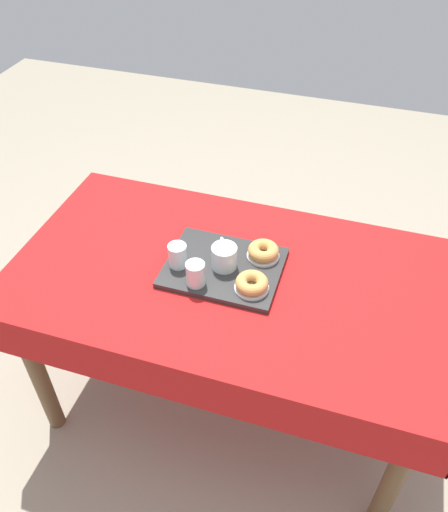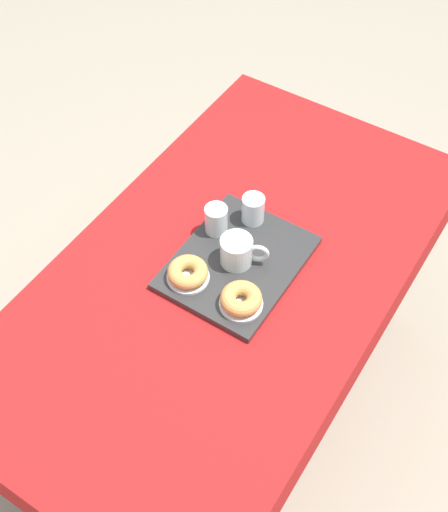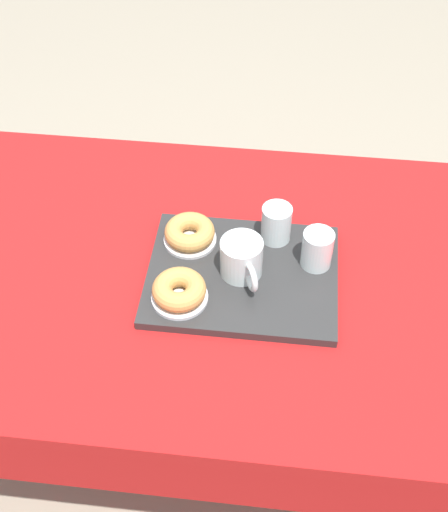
# 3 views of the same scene
# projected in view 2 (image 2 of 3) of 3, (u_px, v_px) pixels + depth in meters

# --- Properties ---
(ground_plane) EXTENTS (6.00, 6.00, 0.00)m
(ground_plane) POSITION_uv_depth(u_px,v_px,m) (227.00, 399.00, 2.34)
(ground_plane) COLOR gray
(dining_table) EXTENTS (1.47, 0.82, 0.75)m
(dining_table) POSITION_uv_depth(u_px,v_px,m) (228.00, 293.00, 1.83)
(dining_table) COLOR red
(dining_table) RESTS_ON ground
(serving_tray) EXTENTS (0.38, 0.30, 0.02)m
(serving_tray) POSITION_uv_depth(u_px,v_px,m) (237.00, 263.00, 1.75)
(serving_tray) COLOR #2D2D2D
(serving_tray) RESTS_ON dining_table
(tea_mug_left) EXTENTS (0.08, 0.12, 0.08)m
(tea_mug_left) POSITION_uv_depth(u_px,v_px,m) (237.00, 252.00, 1.71)
(tea_mug_left) COLOR silver
(tea_mug_left) RESTS_ON serving_tray
(water_glass_near) EXTENTS (0.06, 0.06, 0.08)m
(water_glass_near) POSITION_uv_depth(u_px,v_px,m) (253.00, 210.00, 1.81)
(water_glass_near) COLOR silver
(water_glass_near) RESTS_ON serving_tray
(water_glass_far) EXTENTS (0.06, 0.06, 0.08)m
(water_glass_far) POSITION_uv_depth(u_px,v_px,m) (216.00, 220.00, 1.78)
(water_glass_far) COLOR silver
(water_glass_far) RESTS_ON serving_tray
(donut_plate_left) EXTENTS (0.11, 0.11, 0.01)m
(donut_plate_left) POSITION_uv_depth(u_px,v_px,m) (188.00, 277.00, 1.71)
(donut_plate_left) COLOR silver
(donut_plate_left) RESTS_ON serving_tray
(sugar_donut_left) EXTENTS (0.10, 0.10, 0.04)m
(sugar_donut_left) POSITION_uv_depth(u_px,v_px,m) (188.00, 272.00, 1.69)
(sugar_donut_left) COLOR tan
(sugar_donut_left) RESTS_ON donut_plate_left
(donut_plate_right) EXTENTS (0.11, 0.11, 0.01)m
(donut_plate_right) POSITION_uv_depth(u_px,v_px,m) (241.00, 304.00, 1.65)
(donut_plate_right) COLOR silver
(donut_plate_right) RESTS_ON serving_tray
(sugar_donut_right) EXTENTS (0.10, 0.10, 0.04)m
(sugar_donut_right) POSITION_uv_depth(u_px,v_px,m) (241.00, 299.00, 1.64)
(sugar_donut_right) COLOR tan
(sugar_donut_right) RESTS_ON donut_plate_right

